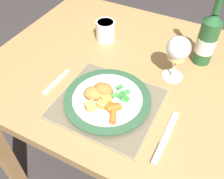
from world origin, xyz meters
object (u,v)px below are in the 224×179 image
object	(u,v)px
fork	(55,83)
drinking_cup	(106,30)
wine_glass	(178,50)
dinner_plate	(107,100)
table_knife	(164,141)
bottle	(207,39)
dining_table	(143,91)

from	to	relation	value
fork	drinking_cup	size ratio (longest dim) A/B	1.72
fork	wine_glass	xyz separation A→B (m)	(0.35, 0.22, 0.11)
dinner_plate	table_knife	xyz separation A→B (m)	(0.21, -0.05, -0.01)
dinner_plate	bottle	size ratio (longest dim) A/B	1.02
dining_table	fork	distance (m)	0.34
dinner_plate	drinking_cup	bearing A→B (deg)	119.09
bottle	fork	bearing A→B (deg)	-139.47
dinner_plate	bottle	xyz separation A→B (m)	(0.21, 0.35, 0.08)
wine_glass	dinner_plate	bearing A→B (deg)	-123.90
dining_table	wine_glass	distance (m)	0.24
table_knife	wine_glass	world-z (taller)	wine_glass
fork	drinking_cup	xyz separation A→B (m)	(0.03, 0.32, 0.04)
table_knife	fork	bearing A→B (deg)	173.17
dining_table	dinner_plate	bearing A→B (deg)	-105.57
fork	bottle	xyz separation A→B (m)	(0.42, 0.36, 0.10)
dining_table	fork	xyz separation A→B (m)	(-0.26, -0.20, 0.10)
bottle	table_knife	bearing A→B (deg)	-90.85
wine_glass	drinking_cup	size ratio (longest dim) A/B	2.01
table_knife	bottle	distance (m)	0.42
dinner_plate	fork	bearing A→B (deg)	-178.47
dining_table	dinner_plate	xyz separation A→B (m)	(-0.05, -0.20, 0.12)
dining_table	fork	bearing A→B (deg)	-142.19
dining_table	bottle	size ratio (longest dim) A/B	4.29
dinner_plate	table_knife	bearing A→B (deg)	-14.73
fork	table_knife	bearing A→B (deg)	-6.83
fork	table_knife	world-z (taller)	table_knife
wine_glass	bottle	world-z (taller)	bottle
dining_table	table_knife	bearing A→B (deg)	-58.30
table_knife	drinking_cup	bearing A→B (deg)	136.16
bottle	drinking_cup	xyz separation A→B (m)	(-0.39, -0.04, -0.06)
dining_table	bottle	xyz separation A→B (m)	(0.16, 0.16, 0.20)
fork	table_knife	xyz separation A→B (m)	(0.41, -0.05, 0.00)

